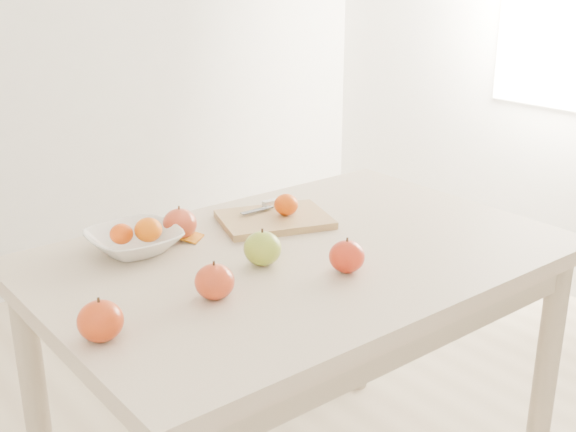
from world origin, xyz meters
TOP-DOWN VIEW (x-y plane):
  - table at (0.00, 0.00)m, footprint 1.20×0.80m
  - cutting_board at (0.06, 0.18)m, footprint 0.32×0.27m
  - board_tangerine at (0.09, 0.17)m, footprint 0.06×0.06m
  - fruit_bowl at (-0.30, 0.23)m, footprint 0.21×0.21m
  - bowl_tangerine_near at (-0.33, 0.24)m, footprint 0.05×0.05m
  - bowl_tangerine_far at (-0.27, 0.22)m, footprint 0.06×0.06m
  - orange_peel_a at (-0.16, 0.22)m, footprint 0.07×0.07m
  - orange_peel_b at (-0.05, 0.16)m, footprint 0.06×0.05m
  - paring_knife at (0.11, 0.25)m, footprint 0.17×0.05m
  - apple_green at (-0.12, -0.01)m, footprint 0.08×0.08m
  - apple_red_c at (-0.00, -0.15)m, footprint 0.08×0.08m
  - apple_red_d at (-0.54, -0.10)m, footprint 0.08×0.08m
  - apple_red_a at (-0.18, 0.24)m, footprint 0.08×0.08m
  - apple_red_b at (-0.29, -0.08)m, footprint 0.08×0.08m

SIDE VIEW (x-z plane):
  - table at x=0.00m, z-range 0.28..1.03m
  - orange_peel_a at x=-0.16m, z-range 0.75..0.76m
  - orange_peel_b at x=-0.05m, z-range 0.75..0.76m
  - cutting_board at x=0.06m, z-range 0.75..0.77m
  - paring_knife at x=0.11m, z-range 0.77..0.78m
  - fruit_bowl at x=-0.30m, z-range 0.75..0.80m
  - apple_red_c at x=0.00m, z-range 0.75..0.82m
  - apple_red_b at x=-0.29m, z-range 0.75..0.82m
  - apple_red_d at x=-0.54m, z-range 0.75..0.82m
  - apple_red_a at x=-0.18m, z-range 0.75..0.82m
  - apple_green at x=-0.12m, z-range 0.75..0.83m
  - board_tangerine at x=0.09m, z-range 0.77..0.82m
  - bowl_tangerine_near at x=-0.33m, z-range 0.77..0.82m
  - bowl_tangerine_far at x=-0.27m, z-range 0.77..0.83m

